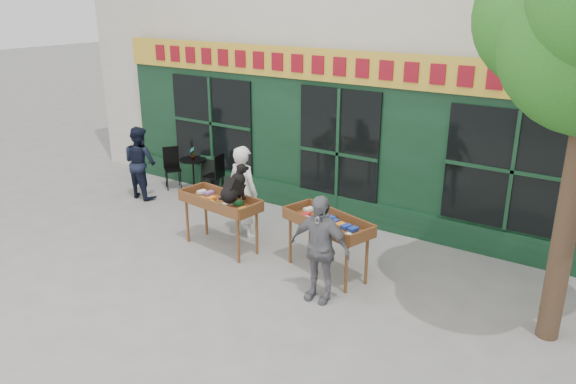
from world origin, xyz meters
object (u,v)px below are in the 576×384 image
object	(u,v)px
book_cart_right	(328,226)
man_left	(140,162)
dog	(233,183)
man_right	(319,248)
bistro_table	(193,169)
book_cart_center	(220,204)
woman	(244,192)

from	to	relation	value
book_cart_right	man_left	size ratio (longest dim) A/B	1.02
man_left	dog	bearing A→B (deg)	165.46
man_right	bistro_table	xyz separation A→B (m)	(-4.79, 2.49, -0.26)
book_cart_center	book_cart_right	xyz separation A→B (m)	(2.01, 0.21, 0.00)
woman	book_cart_right	distance (m)	2.06
woman	man_right	distance (m)	2.60
woman	man_right	world-z (taller)	woman
woman	man_left	distance (m)	3.20
dog	man_left	world-z (taller)	dog
book_cart_right	man_left	distance (m)	5.25
book_cart_center	dog	size ratio (longest dim) A/B	2.60
woman	man_left	world-z (taller)	woman
book_cart_center	bistro_table	size ratio (longest dim) A/B	2.06
woman	man_right	bearing A→B (deg)	159.58
dog	man_left	bearing A→B (deg)	169.42
dog	woman	world-z (taller)	woman
book_cart_right	man_left	bearing A→B (deg)	-172.58
woman	man_right	size ratio (longest dim) A/B	1.07
book_cart_center	book_cart_right	distance (m)	2.02
dog	man_right	distance (m)	2.08
book_cart_right	man_right	distance (m)	0.81
man_left	book_cart_center	bearing A→B (deg)	164.49
dog	book_cart_right	bearing A→B (deg)	15.72
woman	dog	bearing A→B (deg)	123.31
man_right	bistro_table	bearing A→B (deg)	149.13
woman	man_left	bearing A→B (deg)	-0.42
book_cart_center	man_left	size ratio (longest dim) A/B	0.99
woman	bistro_table	size ratio (longest dim) A/B	2.26
man_right	man_left	xyz separation A→B (m)	(-5.49, 1.59, -0.01)
book_cart_center	man_left	world-z (taller)	man_left
dog	book_cart_right	distance (m)	1.75
bistro_table	woman	bearing A→B (deg)	-27.72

